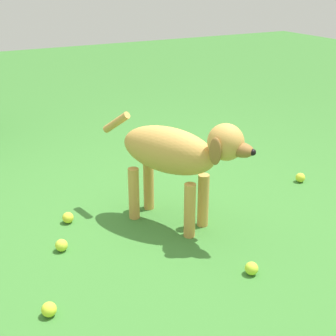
{
  "coord_description": "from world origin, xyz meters",
  "views": [
    {
      "loc": [
        -2.2,
        1.09,
        1.38
      ],
      "look_at": [
        -0.0,
        -0.08,
        0.34
      ],
      "focal_mm": 50.99,
      "sensor_mm": 36.0,
      "label": 1
    }
  ],
  "objects_px": {
    "tennis_ball_2": "(61,245)",
    "tennis_ball_3": "(68,218)",
    "tennis_ball_4": "(49,309)",
    "tennis_ball_1": "(300,178)",
    "tennis_ball_0": "(252,268)",
    "dog": "(177,154)"
  },
  "relations": [
    {
      "from": "tennis_ball_1",
      "to": "tennis_ball_4",
      "type": "height_order",
      "value": "same"
    },
    {
      "from": "tennis_ball_1",
      "to": "tennis_ball_2",
      "type": "height_order",
      "value": "same"
    },
    {
      "from": "tennis_ball_2",
      "to": "tennis_ball_3",
      "type": "bearing_deg",
      "value": -23.46
    },
    {
      "from": "tennis_ball_0",
      "to": "tennis_ball_1",
      "type": "xyz_separation_m",
      "value": [
        0.72,
        -0.98,
        0.0
      ]
    },
    {
      "from": "tennis_ball_2",
      "to": "dog",
      "type": "bearing_deg",
      "value": -92.73
    },
    {
      "from": "dog",
      "to": "tennis_ball_1",
      "type": "distance_m",
      "value": 1.14
    },
    {
      "from": "dog",
      "to": "tennis_ball_0",
      "type": "distance_m",
      "value": 0.74
    },
    {
      "from": "dog",
      "to": "tennis_ball_1",
      "type": "height_order",
      "value": "dog"
    },
    {
      "from": "tennis_ball_3",
      "to": "tennis_ball_0",
      "type": "bearing_deg",
      "value": -145.37
    },
    {
      "from": "tennis_ball_1",
      "to": "tennis_ball_3",
      "type": "height_order",
      "value": "same"
    },
    {
      "from": "tennis_ball_0",
      "to": "tennis_ball_1",
      "type": "distance_m",
      "value": 1.22
    },
    {
      "from": "tennis_ball_2",
      "to": "tennis_ball_4",
      "type": "height_order",
      "value": "same"
    },
    {
      "from": "dog",
      "to": "tennis_ball_0",
      "type": "bearing_deg",
      "value": -20.54
    },
    {
      "from": "tennis_ball_2",
      "to": "tennis_ball_4",
      "type": "bearing_deg",
      "value": 157.79
    },
    {
      "from": "tennis_ball_1",
      "to": "tennis_ball_0",
      "type": "bearing_deg",
      "value": 126.58
    },
    {
      "from": "tennis_ball_3",
      "to": "tennis_ball_1",
      "type": "bearing_deg",
      "value": -97.03
    },
    {
      "from": "dog",
      "to": "tennis_ball_0",
      "type": "height_order",
      "value": "dog"
    },
    {
      "from": "tennis_ball_0",
      "to": "tennis_ball_3",
      "type": "height_order",
      "value": "same"
    },
    {
      "from": "tennis_ball_3",
      "to": "tennis_ball_4",
      "type": "distance_m",
      "value": 0.82
    },
    {
      "from": "tennis_ball_1",
      "to": "tennis_ball_2",
      "type": "bearing_deg",
      "value": 92.66
    },
    {
      "from": "tennis_ball_0",
      "to": "tennis_ball_2",
      "type": "height_order",
      "value": "same"
    },
    {
      "from": "tennis_ball_2",
      "to": "tennis_ball_4",
      "type": "relative_size",
      "value": 1.0
    }
  ]
}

